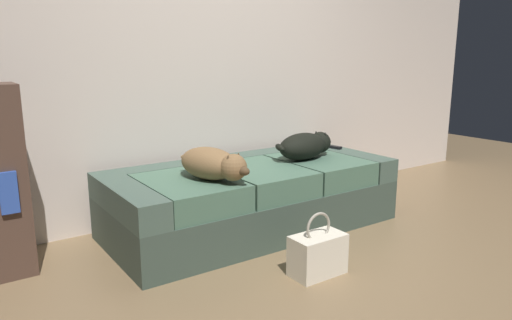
% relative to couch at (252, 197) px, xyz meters
% --- Properties ---
extents(ground_plane, '(10.00, 10.00, 0.00)m').
position_rel_couch_xyz_m(ground_plane, '(0.00, -1.02, -0.23)').
color(ground_plane, olive).
extents(back_wall, '(6.40, 0.10, 2.80)m').
position_rel_couch_xyz_m(back_wall, '(0.00, 0.60, 1.17)').
color(back_wall, beige).
rests_on(back_wall, ground).
extents(couch, '(2.07, 0.93, 0.47)m').
position_rel_couch_xyz_m(couch, '(0.00, 0.00, 0.00)').
color(couch, '#3B4B40').
rests_on(couch, ground).
extents(dog_tan, '(0.36, 0.59, 0.20)m').
position_rel_couch_xyz_m(dog_tan, '(-0.43, -0.19, 0.34)').
color(dog_tan, olive).
rests_on(dog_tan, couch).
extents(dog_dark, '(0.59, 0.31, 0.20)m').
position_rel_couch_xyz_m(dog_dark, '(0.47, -0.04, 0.34)').
color(dog_dark, black).
rests_on(dog_dark, couch).
extents(tv_remote, '(0.07, 0.16, 0.02)m').
position_rel_couch_xyz_m(tv_remote, '(0.93, 0.14, 0.25)').
color(tv_remote, black).
rests_on(tv_remote, couch).
extents(handbag, '(0.32, 0.18, 0.38)m').
position_rel_couch_xyz_m(handbag, '(-0.12, -0.85, -0.11)').
color(handbag, '#EEE3CC').
rests_on(handbag, ground).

